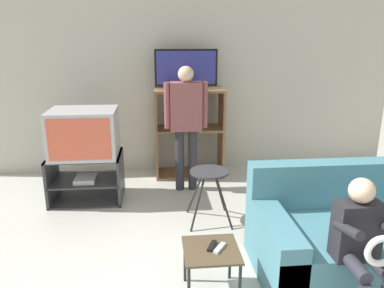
% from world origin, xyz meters
% --- Properties ---
extents(wall_back, '(6.40, 0.06, 2.60)m').
position_xyz_m(wall_back, '(0.00, 3.99, 1.30)').
color(wall_back, beige).
rests_on(wall_back, ground_plane).
extents(tv_stand, '(0.84, 0.58, 0.56)m').
position_xyz_m(tv_stand, '(-1.06, 2.99, 0.28)').
color(tv_stand, '#38383D').
rests_on(tv_stand, ground_plane).
extents(television_main, '(0.75, 0.59, 0.55)m').
position_xyz_m(television_main, '(-1.05, 2.97, 0.83)').
color(television_main, '#B2B2B7').
rests_on(television_main, tv_stand).
extents(media_shelf, '(0.94, 0.45, 1.22)m').
position_xyz_m(media_shelf, '(0.23, 3.70, 0.62)').
color(media_shelf, '#8E6642').
rests_on(media_shelf, ground_plane).
extents(television_flat, '(0.83, 0.20, 0.52)m').
position_xyz_m(television_flat, '(0.19, 3.69, 1.47)').
color(television_flat, black).
rests_on(television_flat, media_shelf).
extents(folding_stool, '(0.45, 0.45, 0.58)m').
position_xyz_m(folding_stool, '(0.32, 2.30, 0.49)').
color(folding_stool, black).
rests_on(folding_stool, ground_plane).
extents(snack_table, '(0.41, 0.41, 0.40)m').
position_xyz_m(snack_table, '(0.17, 1.12, 0.34)').
color(snack_table, brown).
rests_on(snack_table, ground_plane).
extents(remote_control_black, '(0.09, 0.15, 0.02)m').
position_xyz_m(remote_control_black, '(0.18, 1.15, 0.41)').
color(remote_control_black, black).
rests_on(remote_control_black, snack_table).
extents(remote_control_white, '(0.11, 0.14, 0.02)m').
position_xyz_m(remote_control_white, '(0.23, 1.11, 0.41)').
color(remote_control_white, silver).
rests_on(remote_control_white, snack_table).
extents(couch, '(1.81, 0.98, 0.86)m').
position_xyz_m(couch, '(1.49, 1.33, 0.29)').
color(couch, teal).
rests_on(couch, ground_plane).
extents(person_standing_adult, '(0.53, 0.20, 1.57)m').
position_xyz_m(person_standing_adult, '(0.15, 3.18, 0.95)').
color(person_standing_adult, '#2D2D33').
rests_on(person_standing_adult, ground_plane).
extents(person_seated_child, '(0.33, 0.43, 1.03)m').
position_xyz_m(person_seated_child, '(1.12, 0.77, 0.61)').
color(person_seated_child, '#2D2D38').
rests_on(person_seated_child, ground_plane).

